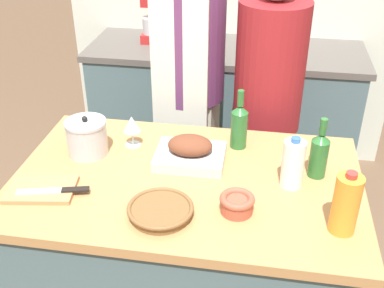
{
  "coord_description": "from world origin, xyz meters",
  "views": [
    {
      "loc": [
        0.28,
        -1.52,
        1.98
      ],
      "look_at": [
        0.0,
        0.13,
        0.99
      ],
      "focal_mm": 45.0,
      "sensor_mm": 36.0,
      "label": 1
    }
  ],
  "objects": [
    {
      "name": "cutting_board",
      "position": [
        -0.52,
        -0.18,
        0.92
      ],
      "size": [
        0.27,
        0.21,
        0.02
      ],
      "color": "#AD7F51",
      "rests_on": "kitchen_island"
    },
    {
      "name": "condiment_bottle_tall",
      "position": [
        -0.12,
        1.36,
        1.02
      ],
      "size": [
        0.06,
        0.06,
        0.19
      ],
      "color": "#B28E2D",
      "rests_on": "back_counter"
    },
    {
      "name": "roasting_pan",
      "position": [
        -0.01,
        0.12,
        0.95
      ],
      "size": [
        0.28,
        0.22,
        0.12
      ],
      "color": "#BCBCC1",
      "rests_on": "kitchen_island"
    },
    {
      "name": "juice_jug",
      "position": [
        0.56,
        -0.21,
        1.01
      ],
      "size": [
        0.09,
        0.09,
        0.23
      ],
      "color": "orange",
      "rests_on": "kitchen_island"
    },
    {
      "name": "wine_bottle_dark",
      "position": [
        0.5,
        0.11,
        1.0
      ],
      "size": [
        0.07,
        0.07,
        0.25
      ],
      "color": "#28662D",
      "rests_on": "kitchen_island"
    },
    {
      "name": "stock_pot",
      "position": [
        -0.44,
        0.12,
        0.98
      ],
      "size": [
        0.17,
        0.17,
        0.17
      ],
      "color": "#B7B7BC",
      "rests_on": "kitchen_island"
    },
    {
      "name": "wicker_basket",
      "position": [
        -0.05,
        -0.24,
        0.93
      ],
      "size": [
        0.23,
        0.23,
        0.04
      ],
      "color": "brown",
      "rests_on": "kitchen_island"
    },
    {
      "name": "wine_bottle_green",
      "position": [
        0.18,
        0.27,
        1.01
      ],
      "size": [
        0.07,
        0.07,
        0.26
      ],
      "color": "#28662D",
      "rests_on": "kitchen_island"
    },
    {
      "name": "condiment_bottle_short",
      "position": [
        -0.02,
        1.36,
        1.03
      ],
      "size": [
        0.05,
        0.05,
        0.21
      ],
      "color": "#234C28",
      "rests_on": "back_counter"
    },
    {
      "name": "knife_chef",
      "position": [
        -0.46,
        -0.19,
        0.93
      ],
      "size": [
        0.26,
        0.09,
        0.01
      ],
      "color": "#B7B7BC",
      "rests_on": "cutting_board"
    },
    {
      "name": "milk_jug",
      "position": [
        0.4,
        0.02,
        1.0
      ],
      "size": [
        0.08,
        0.08,
        0.21
      ],
      "color": "white",
      "rests_on": "kitchen_island"
    },
    {
      "name": "wine_glass_left",
      "position": [
        -0.27,
        0.21,
        1.01
      ],
      "size": [
        0.07,
        0.07,
        0.14
      ],
      "color": "silver",
      "rests_on": "kitchen_island"
    },
    {
      "name": "person_cook_aproned",
      "position": [
        -0.13,
        0.82,
        1.0
      ],
      "size": [
        0.37,
        0.39,
        1.81
      ],
      "rotation": [
        0.0,
        0.0,
        -0.11
      ],
      "color": "beige",
      "rests_on": "ground_plane"
    },
    {
      "name": "person_cook_guest",
      "position": [
        0.29,
        0.74,
        0.89
      ],
      "size": [
        0.35,
        0.35,
        1.61
      ],
      "rotation": [
        0.0,
        0.0,
        0.4
      ],
      "color": "beige",
      "rests_on": "ground_plane"
    },
    {
      "name": "mixing_bowl",
      "position": [
        0.21,
        -0.17,
        0.94
      ],
      "size": [
        0.12,
        0.12,
        0.07
      ],
      "color": "#A84C38",
      "rests_on": "kitchen_island"
    },
    {
      "name": "back_counter",
      "position": [
        0.0,
        1.43,
        0.47
      ],
      "size": [
        1.77,
        0.6,
        0.93
      ],
      "color": "#4C666B",
      "rests_on": "ground_plane"
    },
    {
      "name": "stand_mixer",
      "position": [
        -0.46,
        1.48,
        1.07
      ],
      "size": [
        0.18,
        0.14,
        0.32
      ],
      "color": "#B22323",
      "rests_on": "back_counter"
    },
    {
      "name": "kitchen_island",
      "position": [
        0.0,
        0.0,
        0.45
      ],
      "size": [
        1.36,
        0.85,
        0.91
      ],
      "color": "#4C666B",
      "rests_on": "ground_plane"
    }
  ]
}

